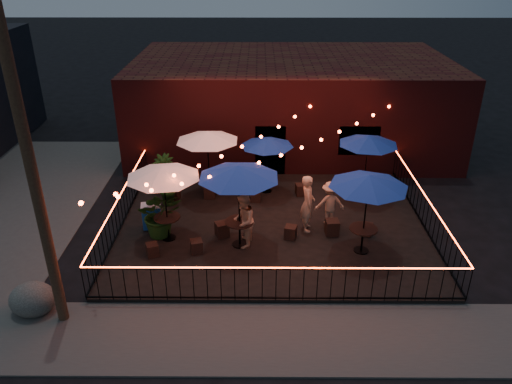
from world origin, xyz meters
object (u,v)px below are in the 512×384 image
utility_pole (33,177)px  cafe_table_0 (163,173)px  cafe_table_1 (207,137)px  cafe_table_5 (369,141)px  cafe_table_2 (239,173)px  cooler (152,216)px  boulder (33,299)px  cafe_table_3 (267,143)px  cafe_table_4 (369,182)px

utility_pole → cafe_table_0: 4.50m
cafe_table_1 → cafe_table_5: bearing=-0.1°
cafe_table_2 → cafe_table_5: bearing=37.7°
cafe_table_0 → cafe_table_1: 3.26m
cafe_table_1 → cafe_table_2: size_ratio=0.93×
cooler → boulder: (-2.28, -4.08, -0.17)m
boulder → cafe_table_1: bearing=58.5°
cafe_table_5 → boulder: size_ratio=2.52×
cafe_table_1 → cafe_table_5: 5.72m
cafe_table_1 → boulder: 7.86m
cafe_table_1 → utility_pole: bearing=-114.8°
cafe_table_0 → cafe_table_5: 7.42m
boulder → cooler: bearing=60.8°
cafe_table_1 → cafe_table_2: bearing=-70.2°
cafe_table_2 → cafe_table_3: cafe_table_2 is taller
utility_pole → cafe_table_1: (3.12, 6.76, -1.57)m
cafe_table_4 → cafe_table_1: bearing=142.7°
utility_pole → cafe_table_0: bearing=60.4°
cafe_table_2 → cafe_table_3: size_ratio=1.43×
utility_pole → cafe_table_4: 8.75m
utility_pole → boulder: (-0.85, 0.28, -3.60)m
cafe_table_0 → cafe_table_2: cafe_table_2 is taller
cafe_table_1 → cooler: 3.46m
cafe_table_2 → boulder: (-5.21, -3.02, -2.21)m
cafe_table_5 → cafe_table_0: bearing=-155.4°
utility_pole → cooler: utility_pole is taller
cafe_table_1 → boulder: bearing=-121.5°
utility_pole → cafe_table_5: 11.25m
cafe_table_2 → utility_pole: bearing=-142.9°
utility_pole → cafe_table_0: size_ratio=2.93×
cafe_table_5 → boulder: cafe_table_5 is taller
cafe_table_0 → cafe_table_5: size_ratio=1.06×
cafe_table_1 → cooler: cafe_table_1 is taller
cooler → boulder: bearing=-128.8°
cafe_table_3 → cafe_table_1: bearing=-172.2°
cafe_table_3 → cafe_table_5: size_ratio=0.87×
cafe_table_2 → cafe_table_5: 5.66m
cafe_table_2 → cooler: size_ratio=3.84×
cafe_table_1 → cafe_table_2: (1.24, -3.46, 0.18)m
cafe_table_4 → cooler: (-6.65, 1.39, -1.91)m
cafe_table_5 → cafe_table_4: bearing=-101.3°
cafe_table_3 → cafe_table_5: cafe_table_5 is taller
cafe_table_3 → cafe_table_5: bearing=-4.7°
cafe_table_0 → cafe_table_5: bearing=24.6°
utility_pole → cafe_table_1: 7.61m
utility_pole → cafe_table_2: utility_pole is taller
cafe_table_0 → cooler: (-0.65, 0.70, -1.86)m
cafe_table_0 → cafe_table_1: size_ratio=0.92×
cafe_table_3 → cooler: (-3.81, -2.68, -1.54)m
cooler → cafe_table_3: bearing=25.6°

